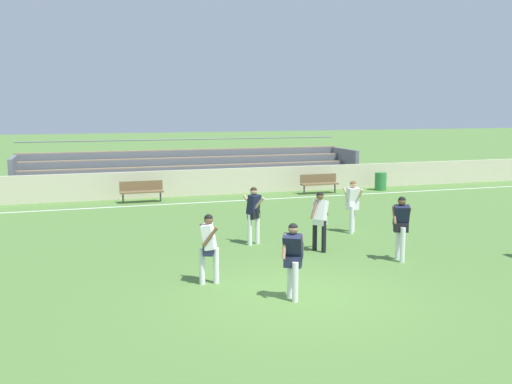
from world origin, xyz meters
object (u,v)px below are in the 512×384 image
at_px(player_white_wide_right, 353,202).
at_px(player_white_challenging, 209,243).
at_px(bench_near_wall_gap, 142,190).
at_px(trash_bin, 381,181).
at_px(soccer_ball, 300,244).
at_px(bleacher_stand, 193,168).
at_px(player_dark_trailing_run, 293,255).
at_px(player_white_dropping_back, 320,216).
at_px(player_dark_deep_cover, 401,223).
at_px(player_dark_pressing_high, 254,210).
at_px(bench_centre_sideline, 319,182).

distance_m(player_white_wide_right, player_white_challenging, 6.75).
distance_m(bench_near_wall_gap, trash_bin, 11.43).
bearing_deg(player_white_wide_right, soccer_ball, -149.91).
distance_m(bleacher_stand, soccer_ball, 13.30).
bearing_deg(trash_bin, player_dark_trailing_run, -126.35).
height_order(player_white_dropping_back, player_dark_trailing_run, player_white_dropping_back).
relative_size(bench_near_wall_gap, soccer_ball, 8.18).
height_order(player_white_wide_right, soccer_ball, player_white_wide_right).
relative_size(bleacher_stand, player_dark_deep_cover, 9.88).
bearing_deg(player_white_challenging, player_dark_pressing_high, 57.22).
distance_m(player_white_dropping_back, player_white_challenging, 4.08).
height_order(player_dark_deep_cover, player_white_wide_right, player_dark_deep_cover).
distance_m(player_dark_pressing_high, soccer_ball, 1.67).
relative_size(player_dark_pressing_high, player_dark_trailing_run, 1.04).
bearing_deg(soccer_ball, player_dark_pressing_high, 144.01).
distance_m(player_dark_deep_cover, player_white_challenging, 5.20).
xyz_separation_m(bench_near_wall_gap, player_dark_trailing_run, (1.55, -13.37, 0.42)).
bearing_deg(player_dark_pressing_high, player_white_challenging, -122.78).
bearing_deg(player_dark_deep_cover, trash_bin, 62.01).
relative_size(player_white_dropping_back, player_white_challenging, 1.04).
distance_m(trash_bin, player_white_wide_right, 9.88).
xyz_separation_m(trash_bin, player_white_challenging, (-11.29, -11.85, 0.52)).
bearing_deg(trash_bin, player_dark_deep_cover, -117.99).
relative_size(player_dark_trailing_run, soccer_ball, 7.40).
distance_m(player_white_wide_right, soccer_ball, 2.85).
relative_size(player_dark_pressing_high, player_white_wide_right, 1.01).
xyz_separation_m(trash_bin, player_white_wide_right, (-5.71, -8.05, 0.57)).
relative_size(bench_near_wall_gap, player_dark_trailing_run, 1.11).
relative_size(bench_near_wall_gap, player_white_wide_right, 1.08).
relative_size(bench_near_wall_gap, player_dark_pressing_high, 1.06).
bearing_deg(player_white_dropping_back, player_white_challenging, -151.72).
relative_size(player_dark_pressing_high, player_white_challenging, 1.05).
height_order(bench_centre_sideline, soccer_ball, bench_centre_sideline).
relative_size(player_dark_trailing_run, player_white_challenging, 1.01).
bearing_deg(player_white_wide_right, bench_centre_sideline, 73.05).
xyz_separation_m(player_dark_pressing_high, player_dark_deep_cover, (3.09, -2.89, 0.01)).
xyz_separation_m(bench_centre_sideline, player_dark_pressing_high, (-5.92, -8.53, 0.47)).
bearing_deg(bench_near_wall_gap, bench_centre_sideline, 0.00).
height_order(bleacher_stand, soccer_ball, bleacher_stand).
bearing_deg(bench_centre_sideline, bleacher_stand, 142.64).
relative_size(bench_centre_sideline, player_white_challenging, 1.12).
bearing_deg(player_white_dropping_back, bench_centre_sideline, 65.83).
xyz_separation_m(bench_near_wall_gap, soccer_ball, (3.37, -9.36, -0.44)).
bearing_deg(player_dark_deep_cover, soccer_ball, 133.42).
distance_m(bench_centre_sideline, soccer_ball, 10.52).
relative_size(player_white_dropping_back, player_dark_trailing_run, 1.03).
height_order(trash_bin, player_white_dropping_back, player_white_dropping_back).
relative_size(trash_bin, player_white_challenging, 0.54).
bearing_deg(bench_centre_sideline, player_white_wide_right, -106.95).
height_order(bench_centre_sideline, player_white_challenging, player_white_challenging).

